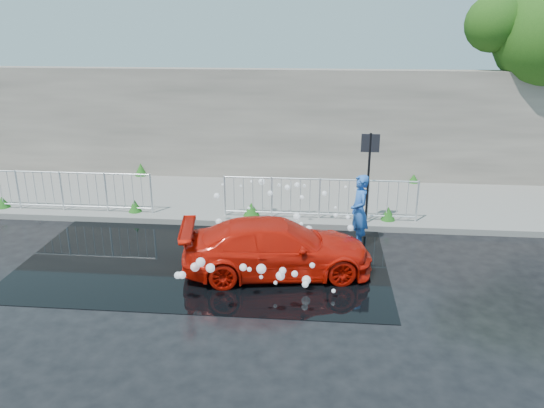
{
  "coord_description": "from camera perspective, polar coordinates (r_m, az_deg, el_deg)",
  "views": [
    {
      "loc": [
        2.99,
        -9.79,
        5.09
      ],
      "look_at": [
        1.89,
        1.93,
        1.0
      ],
      "focal_mm": 35.0,
      "sensor_mm": 36.0,
      "label": 1
    }
  ],
  "objects": [
    {
      "name": "railing_right",
      "position": [
        13.85,
        5.13,
        0.74
      ],
      "size": [
        5.05,
        0.05,
        1.1
      ],
      "color": "silver",
      "rests_on": "pavement"
    },
    {
      "name": "water_spray",
      "position": [
        11.52,
        -0.75,
        -3.27
      ],
      "size": [
        3.66,
        5.35,
        1.04
      ],
      "color": "white",
      "rests_on": "ground"
    },
    {
      "name": "railing_left",
      "position": [
        15.51,
        -21.7,
        1.45
      ],
      "size": [
        5.05,
        0.05,
        1.1
      ],
      "color": "silver",
      "rests_on": "pavement"
    },
    {
      "name": "retaining_wall",
      "position": [
        17.55,
        -4.6,
        8.62
      ],
      "size": [
        30.0,
        0.6,
        3.5
      ],
      "primitive_type": "cube",
      "color": "#5C544D",
      "rests_on": "pavement"
    },
    {
      "name": "pavement",
      "position": [
        15.9,
        -5.76,
        0.67
      ],
      "size": [
        30.0,
        4.0,
        0.15
      ],
      "primitive_type": "cube",
      "color": "gray",
      "rests_on": "ground"
    },
    {
      "name": "ground",
      "position": [
        11.43,
        -10.48,
        -7.63
      ],
      "size": [
        90.0,
        90.0,
        0.0
      ],
      "primitive_type": "plane",
      "color": "black",
      "rests_on": "ground"
    },
    {
      "name": "weeds",
      "position": [
        15.46,
        -6.97,
        1.06
      ],
      "size": [
        12.17,
        3.93,
        0.42
      ],
      "color": "#165015",
      "rests_on": "pavement"
    },
    {
      "name": "red_car",
      "position": [
        11.16,
        0.57,
        -4.71
      ],
      "size": [
        4.19,
        2.24,
        1.16
      ],
      "primitive_type": "imported",
      "rotation": [
        0.0,
        0.0,
        1.73
      ],
      "color": "red",
      "rests_on": "ground"
    },
    {
      "name": "sign_post",
      "position": [
        13.38,
        10.4,
        4.26
      ],
      "size": [
        0.45,
        0.06,
        2.5
      ],
      "color": "black",
      "rests_on": "ground"
    },
    {
      "name": "puddle",
      "position": [
        12.19,
        -6.96,
        -5.66
      ],
      "size": [
        8.0,
        5.0,
        0.01
      ],
      "primitive_type": "cube",
      "color": "black",
      "rests_on": "ground"
    },
    {
      "name": "curb",
      "position": [
        14.06,
        -7.29,
        -1.89
      ],
      "size": [
        30.0,
        0.25,
        0.16
      ],
      "primitive_type": "cube",
      "color": "gray",
      "rests_on": "ground"
    },
    {
      "name": "person",
      "position": [
        12.53,
        9.36,
        -0.77
      ],
      "size": [
        0.54,
        0.71,
        1.75
      ],
      "primitive_type": "imported",
      "rotation": [
        0.0,
        0.0,
        -1.36
      ],
      "color": "blue",
      "rests_on": "ground"
    }
  ]
}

